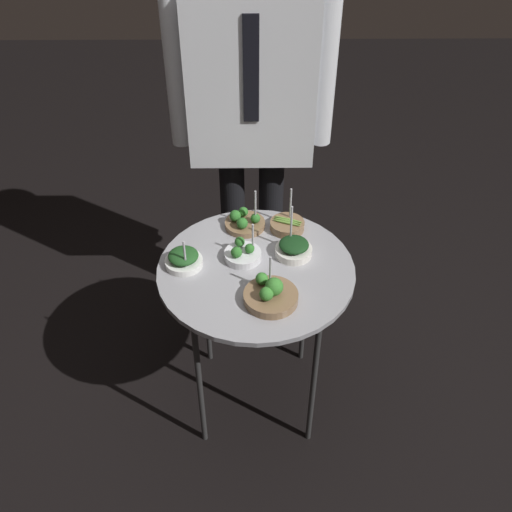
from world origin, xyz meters
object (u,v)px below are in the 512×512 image
at_px(serving_cart, 256,279).
at_px(bowl_broccoli_front_left, 244,222).
at_px(bowl_spinach_front_right, 184,259).
at_px(bowl_broccoli_far_rim, 270,294).
at_px(bowl_broccoli_mid_right, 242,253).
at_px(bowl_asparagus_mid_left, 287,225).
at_px(bowl_spinach_front_center, 294,248).
at_px(waiter_figure, 251,98).

xyz_separation_m(serving_cart, bowl_broccoli_front_left, (-0.04, 0.22, 0.07)).
relative_size(bowl_spinach_front_right, bowl_broccoli_far_rim, 0.75).
relative_size(bowl_broccoli_mid_right, bowl_asparagus_mid_left, 0.94).
height_order(bowl_spinach_front_right, bowl_asparagus_mid_left, bowl_asparagus_mid_left).
xyz_separation_m(bowl_broccoli_mid_right, bowl_broccoli_front_left, (0.01, 0.17, -0.00)).
height_order(bowl_broccoli_front_left, bowl_spinach_front_center, bowl_spinach_front_center).
xyz_separation_m(serving_cart, bowl_broccoli_mid_right, (-0.04, 0.05, 0.07)).
distance_m(serving_cart, bowl_spinach_front_center, 0.16).
height_order(serving_cart, bowl_broccoli_front_left, bowl_broccoli_front_left).
bearing_deg(bowl_asparagus_mid_left, serving_cart, -118.46).
relative_size(bowl_broccoli_front_left, bowl_spinach_front_center, 0.89).
height_order(serving_cart, waiter_figure, waiter_figure).
bearing_deg(bowl_broccoli_mid_right, bowl_spinach_front_right, -170.57).
height_order(serving_cart, bowl_broccoli_far_rim, bowl_broccoli_far_rim).
bearing_deg(bowl_spinach_front_right, serving_cart, -3.90).
height_order(serving_cart, bowl_spinach_front_right, bowl_spinach_front_right).
bearing_deg(bowl_broccoli_far_rim, bowl_spinach_front_right, 149.16).
bearing_deg(bowl_spinach_front_right, bowl_broccoli_front_left, 46.36).
distance_m(bowl_spinach_front_right, bowl_asparagus_mid_left, 0.39).
relative_size(bowl_broccoli_front_left, waiter_figure, 0.09).
distance_m(bowl_broccoli_far_rim, bowl_asparagus_mid_left, 0.36).
relative_size(serving_cart, bowl_broccoli_front_left, 4.50).
distance_m(bowl_spinach_front_right, bowl_broccoli_front_left, 0.28).
height_order(bowl_spinach_front_right, bowl_broccoli_front_left, bowl_broccoli_front_left).
bearing_deg(serving_cart, bowl_broccoli_far_rim, -74.16).
distance_m(bowl_spinach_front_center, waiter_figure, 0.58).
relative_size(bowl_asparagus_mid_left, waiter_figure, 0.09).
relative_size(serving_cart, bowl_asparagus_mid_left, 4.65).
relative_size(bowl_broccoli_front_left, bowl_asparagus_mid_left, 1.03).
bearing_deg(bowl_spinach_front_center, bowl_broccoli_front_left, 136.89).
bearing_deg(bowl_spinach_front_right, waiter_figure, 66.76).
bearing_deg(bowl_broccoli_mid_right, waiter_figure, 86.25).
xyz_separation_m(bowl_broccoli_far_rim, waiter_figure, (-0.05, 0.68, 0.31)).
xyz_separation_m(bowl_broccoli_front_left, bowl_asparagus_mid_left, (0.15, -0.01, -0.00)).
xyz_separation_m(bowl_spinach_front_center, waiter_figure, (-0.14, 0.47, 0.31)).
xyz_separation_m(bowl_spinach_front_right, bowl_broccoli_far_rim, (0.28, -0.16, 0.00)).
xyz_separation_m(serving_cart, waiter_figure, (-0.01, 0.53, 0.39)).
bearing_deg(bowl_spinach_front_center, waiter_figure, 106.44).
height_order(bowl_spinach_front_right, bowl_broccoli_far_rim, bowl_broccoli_far_rim).
xyz_separation_m(bowl_broccoli_mid_right, bowl_spinach_front_right, (-0.19, -0.03, 0.00)).
distance_m(bowl_broccoli_front_left, bowl_broccoli_far_rim, 0.38).
bearing_deg(waiter_figure, bowl_spinach_front_center, -73.56).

